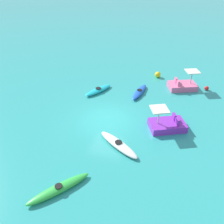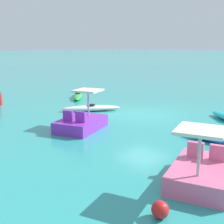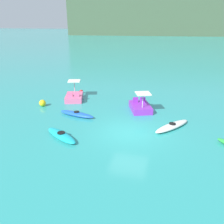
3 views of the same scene
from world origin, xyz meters
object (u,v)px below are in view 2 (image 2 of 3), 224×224
(buoy_red, at_px, (160,210))
(kayak_blue, at_px, (205,135))
(pedal_boat_purple, at_px, (81,122))
(kayak_green, at_px, (78,96))
(kayak_white, at_px, (91,108))
(pedal_boat_pink, at_px, (202,172))
(person_near_shore, at_px, (0,99))

(buoy_red, bearing_deg, kayak_blue, -70.65)
(kayak_blue, bearing_deg, pedal_boat_purple, 29.29)
(kayak_green, height_order, kayak_white, same)
(pedal_boat_pink, relative_size, buoy_red, 7.21)
(kayak_white, height_order, person_near_shore, person_near_shore)
(pedal_boat_purple, height_order, person_near_shore, pedal_boat_purple)
(pedal_boat_pink, bearing_deg, buoy_red, 94.96)
(person_near_shore, bearing_deg, kayak_white, -151.94)
(pedal_boat_pink, relative_size, pedal_boat_purple, 0.99)
(kayak_blue, height_order, kayak_white, same)
(pedal_boat_pink, height_order, buoy_red, pedal_boat_pink)
(pedal_boat_purple, bearing_deg, kayak_green, -37.56)
(person_near_shore, bearing_deg, pedal_boat_pink, 175.64)
(kayak_green, bearing_deg, kayak_blue, 167.15)
(pedal_boat_purple, bearing_deg, kayak_white, -47.46)
(buoy_red, relative_size, person_near_shore, 0.43)
(kayak_blue, distance_m, pedal_boat_pink, 4.08)
(kayak_green, distance_m, pedal_boat_pink, 14.35)
(pedal_boat_pink, bearing_deg, pedal_boat_purple, -9.84)
(kayak_green, distance_m, person_near_shore, 5.27)
(kayak_green, distance_m, kayak_white, 4.56)
(pedal_boat_pink, height_order, person_near_shore, pedal_boat_pink)
(kayak_blue, height_order, buoy_red, buoy_red)
(kayak_white, bearing_deg, kayak_green, -29.17)
(pedal_boat_purple, xyz_separation_m, person_near_shore, (7.98, 0.01, 0.05))
(pedal_boat_pink, xyz_separation_m, buoy_red, (-0.18, 2.11, -0.15))
(pedal_boat_pink, bearing_deg, kayak_white, -23.78)
(kayak_white, distance_m, buoy_red, 10.98)
(kayak_white, bearing_deg, person_near_shore, 28.06)
(kayak_blue, bearing_deg, person_near_shore, 11.51)
(pedal_boat_purple, height_order, buoy_red, pedal_boat_purple)
(kayak_white, xyz_separation_m, person_near_shore, (5.36, 2.86, 0.22))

